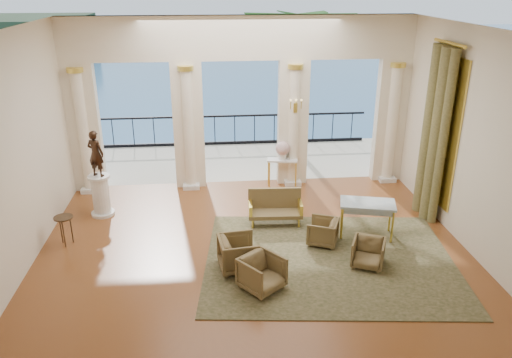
{
  "coord_description": "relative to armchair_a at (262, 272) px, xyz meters",
  "views": [
    {
      "loc": [
        -0.82,
        -9.06,
        5.36
      ],
      "look_at": [
        0.09,
        0.6,
        1.43
      ],
      "focal_mm": 35.0,
      "sensor_mm": 36.0,
      "label": 1
    }
  ],
  "objects": [
    {
      "name": "rug",
      "position": [
        1.48,
        0.85,
        -0.35
      ],
      "size": [
        5.39,
        4.4,
        0.02
      ],
      "primitive_type": "cube",
      "rotation": [
        0.0,
        0.0,
        -0.11
      ],
      "color": "#2D3619",
      "rests_on": "ground"
    },
    {
      "name": "arcade",
      "position": [
        -0.02,
        5.11,
        2.23
      ],
      "size": [
        9.0,
        0.56,
        4.5
      ],
      "color": "#F1E2C5",
      "rests_on": "ground"
    },
    {
      "name": "urn",
      "position": [
        1.07,
        4.84,
        0.71
      ],
      "size": [
        0.38,
        0.38,
        0.51
      ],
      "color": "white",
      "rests_on": "console_table"
    },
    {
      "name": "balustrade",
      "position": [
        -0.02,
        8.69,
        0.05
      ],
      "size": [
        9.0,
        0.06,
        1.03
      ],
      "color": "black",
      "rests_on": "terrace"
    },
    {
      "name": "armchair_d",
      "position": [
        -0.38,
        0.73,
        0.02
      ],
      "size": [
        0.77,
        0.81,
        0.75
      ],
      "primitive_type": "imported",
      "rotation": [
        0.0,
        0.0,
        1.7
      ],
      "color": "#4A3F23",
      "rests_on": "ground"
    },
    {
      "name": "armchair_a",
      "position": [
        0.0,
        0.0,
        0.0
      ],
      "size": [
        0.95,
        0.94,
        0.71
      ],
      "primitive_type": "imported",
      "rotation": [
        0.0,
        0.0,
        0.68
      ],
      "color": "#4A3F23",
      "rests_on": "ground"
    },
    {
      "name": "side_table",
      "position": [
        -4.02,
        2.05,
        0.2
      ],
      "size": [
        0.4,
        0.4,
        0.65
      ],
      "color": "black",
      "rests_on": "ground"
    },
    {
      "name": "curtain",
      "position": [
        4.26,
        2.79,
        1.66
      ],
      "size": [
        0.33,
        1.4,
        4.09
      ],
      "color": "brown",
      "rests_on": "ground"
    },
    {
      "name": "wall_sconce",
      "position": [
        1.38,
        4.8,
        1.87
      ],
      "size": [
        0.3,
        0.11,
        0.33
      ],
      "color": "gold",
      "rests_on": "arcade"
    },
    {
      "name": "game_table",
      "position": [
        2.52,
        1.83,
        0.37
      ],
      "size": [
        1.3,
        0.91,
        0.81
      ],
      "rotation": [
        0.0,
        0.0,
        -0.25
      ],
      "color": "#8CA6B4",
      "rests_on": "ground"
    },
    {
      "name": "room_walls",
      "position": [
        -0.02,
        0.17,
        2.52
      ],
      "size": [
        9.0,
        9.0,
        9.0
      ],
      "color": "#F5E8CD",
      "rests_on": "ground"
    },
    {
      "name": "terrace",
      "position": [
        -0.02,
        7.09,
        -0.41
      ],
      "size": [
        10.0,
        3.6,
        0.1
      ],
      "primitive_type": "cube",
      "color": "beige",
      "rests_on": "ground"
    },
    {
      "name": "headland",
      "position": [
        -30.02,
        71.29,
        -3.36
      ],
      "size": [
        22.0,
        18.0,
        6.0
      ],
      "primitive_type": "cube",
      "color": "black",
      "rests_on": "sea"
    },
    {
      "name": "window_frame",
      "position": [
        4.45,
        2.79,
        1.74
      ],
      "size": [
        0.04,
        1.6,
        3.4
      ],
      "primitive_type": "cube",
      "color": "gold",
      "rests_on": "room_walls"
    },
    {
      "name": "armchair_c",
      "position": [
        1.48,
        1.56,
        -0.04
      ],
      "size": [
        0.76,
        0.78,
        0.62
      ],
      "primitive_type": "imported",
      "rotation": [
        0.0,
        0.0,
        -1.97
      ],
      "color": "#4A3F23",
      "rests_on": "ground"
    },
    {
      "name": "statue",
      "position": [
        -3.52,
        3.46,
        1.21
      ],
      "size": [
        0.48,
        0.41,
        1.1
      ],
      "primitive_type": "imported",
      "rotation": [
        0.0,
        0.0,
        2.72
      ],
      "color": "black",
      "rests_on": "pedestal"
    },
    {
      "name": "console_table",
      "position": [
        1.07,
        4.84,
        0.29
      ],
      "size": [
        0.86,
        0.45,
        0.78
      ],
      "rotation": [
        0.0,
        0.0,
        -0.17
      ],
      "color": "silver",
      "rests_on": "ground"
    },
    {
      "name": "palm_tree",
      "position": [
        1.98,
        7.89,
        3.73
      ],
      "size": [
        2.0,
        2.0,
        4.5
      ],
      "color": "#4C3823",
      "rests_on": "terrace"
    },
    {
      "name": "pedestal",
      "position": [
        -3.52,
        3.46,
        0.13
      ],
      "size": [
        0.55,
        0.55,
        1.02
      ],
      "color": "silver",
      "rests_on": "ground"
    },
    {
      "name": "armchair_b",
      "position": [
        2.19,
        0.6,
        -0.04
      ],
      "size": [
        0.79,
        0.77,
        0.63
      ],
      "primitive_type": "imported",
      "rotation": [
        0.0,
        0.0,
        -0.42
      ],
      "color": "#4A3F23",
      "rests_on": "ground"
    },
    {
      "name": "settee",
      "position": [
        0.58,
        2.64,
        0.05
      ],
      "size": [
        1.26,
        0.59,
        0.82
      ],
      "rotation": [
        0.0,
        0.0,
        -0.05
      ],
      "color": "#4A3F23",
      "rests_on": "ground"
    },
    {
      "name": "sea",
      "position": [
        -0.02,
        61.29,
        -6.36
      ],
      "size": [
        160.0,
        160.0,
        0.0
      ],
      "primitive_type": "plane",
      "color": "#2D5B8C",
      "rests_on": "ground"
    },
    {
      "name": "floor",
      "position": [
        -0.02,
        1.29,
        -0.36
      ],
      "size": [
        9.0,
        9.0,
        0.0
      ],
      "primitive_type": "plane",
      "color": "#542A12",
      "rests_on": "ground"
    }
  ]
}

